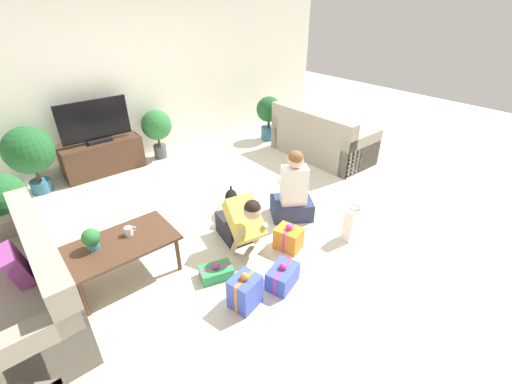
{
  "coord_description": "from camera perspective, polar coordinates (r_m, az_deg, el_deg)",
  "views": [
    {
      "loc": [
        -2.15,
        -3.16,
        2.58
      ],
      "look_at": [
        0.19,
        -0.36,
        0.45
      ],
      "focal_mm": 24.0,
      "sensor_mm": 36.0,
      "label": 1
    }
  ],
  "objects": [
    {
      "name": "tv",
      "position": [
        5.94,
        -25.23,
        10.24
      ],
      "size": [
        1.06,
        0.2,
        0.66
      ],
      "color": "black",
      "rests_on": "tv_console"
    },
    {
      "name": "ground_plane",
      "position": [
        4.61,
        -4.64,
        -3.86
      ],
      "size": [
        16.0,
        16.0,
        0.0
      ],
      "primitive_type": "plane",
      "color": "beige"
    },
    {
      "name": "potted_plant_corner_left",
      "position": [
        4.62,
        -36.75,
        -1.17
      ],
      "size": [
        0.55,
        0.55,
        0.94
      ],
      "color": "#A36042",
      "rests_on": "ground_plane"
    },
    {
      "name": "gift_box_a",
      "position": [
        3.98,
        5.45,
        -7.66
      ],
      "size": [
        0.3,
        0.34,
        0.33
      ],
      "rotation": [
        0.0,
        0.0,
        0.29
      ],
      "color": "orange",
      "rests_on": "ground_plane"
    },
    {
      "name": "sofa_right",
      "position": [
        6.26,
        10.73,
        8.52
      ],
      "size": [
        0.89,
        1.76,
        0.87
      ],
      "rotation": [
        0.0,
        0.0,
        1.57
      ],
      "color": "gray",
      "rests_on": "ground_plane"
    },
    {
      "name": "tabletop_plant",
      "position": [
        3.61,
        -25.79,
        -6.98
      ],
      "size": [
        0.17,
        0.17,
        0.22
      ],
      "color": "#336B84",
      "rests_on": "coffee_table"
    },
    {
      "name": "dog",
      "position": [
        4.47,
        -4.11,
        -1.33
      ],
      "size": [
        0.36,
        0.47,
        0.36
      ],
      "rotation": [
        0.0,
        0.0,
        5.68
      ],
      "color": "black",
      "rests_on": "ground_plane"
    },
    {
      "name": "gift_box_c",
      "position": [
        3.68,
        -6.65,
        -13.07
      ],
      "size": [
        0.38,
        0.3,
        0.18
      ],
      "rotation": [
        0.0,
        0.0,
        -0.3
      ],
      "color": "#2D934C",
      "rests_on": "ground_plane"
    },
    {
      "name": "sofa_left",
      "position": [
        3.74,
        -35.18,
        -13.92
      ],
      "size": [
        0.89,
        1.76,
        0.87
      ],
      "rotation": [
        0.0,
        0.0,
        -1.57
      ],
      "color": "gray",
      "rests_on": "ground_plane"
    },
    {
      "name": "gift_bag_a",
      "position": [
        4.23,
        15.65,
        -5.05
      ],
      "size": [
        0.22,
        0.15,
        0.44
      ],
      "rotation": [
        0.0,
        0.0,
        0.11
      ],
      "color": "white",
      "rests_on": "ground_plane"
    },
    {
      "name": "person_sitting",
      "position": [
        4.4,
        6.17,
        -0.25
      ],
      "size": [
        0.65,
        0.62,
        0.96
      ],
      "rotation": [
        0.0,
        0.0,
        2.56
      ],
      "color": "#283351",
      "rests_on": "ground_plane"
    },
    {
      "name": "mug",
      "position": [
        3.71,
        -20.43,
        -6.1
      ],
      "size": [
        0.12,
        0.08,
        0.09
      ],
      "color": "silver",
      "rests_on": "coffee_table"
    },
    {
      "name": "wall_back",
      "position": [
        6.3,
        -19.92,
        16.89
      ],
      "size": [
        8.4,
        0.06,
        2.6
      ],
      "color": "white",
      "rests_on": "ground_plane"
    },
    {
      "name": "tv_console",
      "position": [
        6.12,
        -24.1,
        5.36
      ],
      "size": [
        1.23,
        0.42,
        0.53
      ],
      "color": "#472D1E",
      "rests_on": "ground_plane"
    },
    {
      "name": "gift_box_b",
      "position": [
        3.55,
        4.46,
        -13.82
      ],
      "size": [
        0.39,
        0.32,
        0.28
      ],
      "rotation": [
        0.0,
        0.0,
        0.32
      ],
      "color": "#3D51BC",
      "rests_on": "ground_plane"
    },
    {
      "name": "coffee_table",
      "position": [
        3.69,
        -21.63,
        -8.4
      ],
      "size": [
        1.07,
        0.62,
        0.45
      ],
      "color": "#472D1E",
      "rests_on": "ground_plane"
    },
    {
      "name": "potted_plant_back_left",
      "position": [
        5.8,
        -33.6,
        5.58
      ],
      "size": [
        0.67,
        0.67,
        1.0
      ],
      "color": "#336B84",
      "rests_on": "ground_plane"
    },
    {
      "name": "potted_plant_back_right",
      "position": [
        6.26,
        -16.21,
        10.35
      ],
      "size": [
        0.51,
        0.51,
        0.86
      ],
      "color": "#4C4C51",
      "rests_on": "ground_plane"
    },
    {
      "name": "person_kneeling",
      "position": [
        3.88,
        -2.57,
        -5.05
      ],
      "size": [
        0.45,
        0.81,
        0.78
      ],
      "rotation": [
        0.0,
        0.0,
        -0.19
      ],
      "color": "#23232D",
      "rests_on": "ground_plane"
    },
    {
      "name": "potted_plant_corner_right",
      "position": [
        6.89,
        2.15,
        12.97
      ],
      "size": [
        0.49,
        0.49,
        0.85
      ],
      "color": "#336B84",
      "rests_on": "ground_plane"
    },
    {
      "name": "gift_box_d",
      "position": [
        3.33,
        -1.86,
        -16.21
      ],
      "size": [
        0.32,
        0.29,
        0.39
      ],
      "rotation": [
        0.0,
        0.0,
        0.24
      ],
      "color": "#3D51BC",
      "rests_on": "ground_plane"
    }
  ]
}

